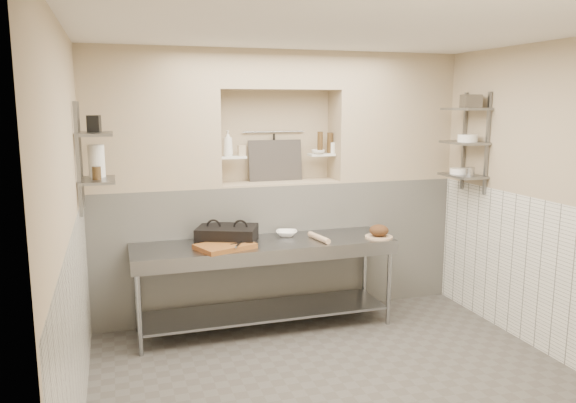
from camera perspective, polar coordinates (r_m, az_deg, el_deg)
name	(u,v)px	position (r m, az deg, el deg)	size (l,w,h in m)	color
floor	(337,383)	(4.95, 5.04, -17.86)	(4.00, 3.90, 0.10)	#46423E
ceiling	(343,23)	(4.42, 5.63, 17.59)	(4.00, 3.90, 0.10)	silver
wall_left	(63,230)	(4.15, -21.86, -2.72)	(0.10, 3.90, 2.80)	tan
wall_right	(551,200)	(5.58, 25.14, 0.15)	(0.10, 3.90, 2.80)	tan
wall_back	(272,180)	(6.33, -1.66, 2.15)	(4.00, 0.10, 2.80)	tan
wall_front	(509,293)	(2.79, 21.50, -8.66)	(4.00, 0.10, 2.80)	tan
backwall_lower	(278,246)	(6.23, -1.00, -4.53)	(4.00, 0.40, 1.40)	silver
alcove_sill	(278,182)	(6.10, -1.02, 1.94)	(1.30, 0.40, 0.02)	tan
backwall_pillar_left	(150,119)	(5.81, -13.82, 8.10)	(1.35, 0.40, 1.40)	tan
backwall_pillar_right	(390,117)	(6.54, 10.30, 8.40)	(1.35, 0.40, 1.40)	tan
backwall_header	(278,70)	(6.05, -1.06, 13.18)	(1.30, 0.40, 0.40)	tan
wainscot_left	(79,326)	(4.34, -20.45, -11.73)	(0.02, 3.90, 1.40)	silver
wainscot_right	(539,275)	(5.69, 24.17, -6.84)	(0.02, 3.90, 1.40)	silver
alcove_shelf_left	(232,157)	(5.94, -5.68, 4.51)	(0.28, 0.16, 0.03)	white
alcove_shelf_right	(321,155)	(6.22, 3.41, 4.78)	(0.28, 0.16, 0.03)	white
utensil_rail	(274,132)	(6.21, -1.48, 7.09)	(0.02, 0.02, 0.70)	gray
hanging_steel	(274,147)	(6.20, -1.42, 5.52)	(0.02, 0.02, 0.30)	black
splash_panel	(275,161)	(6.16, -1.29, 4.19)	(0.60, 0.02, 0.45)	#383330
shelf_rail_left_a	(80,156)	(5.32, -20.35, 4.39)	(0.03, 0.03, 0.95)	slate
shelf_rail_left_b	(78,160)	(4.92, -20.57, 3.98)	(0.03, 0.03, 0.95)	slate
wall_shelf_left_lower	(97,180)	(5.14, -18.82, 2.05)	(0.30, 0.50, 0.03)	slate
wall_shelf_left_upper	(94,134)	(5.10, -19.07, 6.51)	(0.30, 0.50, 0.03)	slate
shelf_rail_right_a	(464,141)	(6.46, 17.45, 5.86)	(0.03, 0.03, 1.05)	slate
shelf_rail_right_b	(487,144)	(6.13, 19.58, 5.56)	(0.03, 0.03, 1.05)	slate
wall_shelf_right_lower	(462,176)	(6.25, 17.31, 2.52)	(0.30, 0.50, 0.03)	slate
wall_shelf_right_mid	(464,143)	(6.21, 17.47, 5.72)	(0.30, 0.50, 0.03)	slate
wall_shelf_right_upper	(466,109)	(6.20, 17.64, 8.95)	(0.30, 0.50, 0.03)	slate
prep_table	(265,267)	(5.64, -2.35, -6.70)	(2.60, 0.70, 0.90)	gray
panini_press	(227,234)	(5.60, -6.20, -3.33)	(0.69, 0.60, 0.16)	black
cutting_board	(225,246)	(5.36, -6.42, -4.54)	(0.51, 0.36, 0.05)	brown
knife_blade	(243,243)	(5.37, -4.62, -4.20)	(0.26, 0.03, 0.01)	gray
tongs	(239,244)	(5.29, -5.01, -4.34)	(0.02, 0.02, 0.23)	gray
mixing_bowl	(287,233)	(5.83, -0.15, -3.25)	(0.22, 0.22, 0.05)	white
rolling_pin	(319,238)	(5.65, 3.16, -3.69)	(0.06, 0.06, 0.37)	#D6B690
bread_board	(379,237)	(5.84, 9.20, -3.56)	(0.28, 0.28, 0.02)	#D6B690
bread_loaf	(379,230)	(5.82, 9.22, -2.92)	(0.20, 0.20, 0.12)	#4C2D19
bottle_soap	(228,143)	(5.91, -6.13, 5.90)	(0.10, 0.10, 0.27)	white
jar_alcove	(242,151)	(5.95, -4.73, 5.18)	(0.07, 0.07, 0.11)	tan
bowl_alcove	(318,152)	(6.16, 3.08, 5.06)	(0.15, 0.15, 0.05)	white
condiment_a	(330,143)	(6.27, 4.28, 5.97)	(0.06, 0.06, 0.23)	#432F18
condiment_b	(320,143)	(6.20, 3.28, 6.00)	(0.06, 0.06, 0.24)	#432F18
condiment_c	(332,148)	(6.27, 4.53, 5.47)	(0.07, 0.07, 0.12)	white
jug_left	(96,161)	(5.25, -18.88, 3.92)	(0.14, 0.14, 0.29)	white
jar_left	(97,173)	(5.08, -18.87, 2.75)	(0.08, 0.08, 0.11)	#432F18
box_left_upper	(94,124)	(5.14, -19.11, 7.47)	(0.10, 0.10, 0.14)	black
bowl_right	(459,171)	(6.30, 16.98, 2.98)	(0.19, 0.19, 0.06)	white
canister_right	(470,172)	(6.14, 18.01, 2.91)	(0.09, 0.09, 0.09)	gray
bowl_right_mid	(468,138)	(6.17, 17.79, 6.15)	(0.21, 0.21, 0.08)	white
basket_right	(471,101)	(6.14, 18.09, 9.66)	(0.17, 0.21, 0.13)	gray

